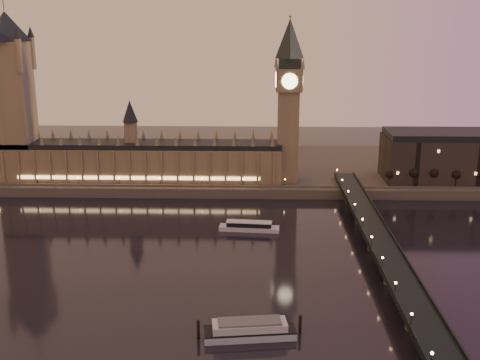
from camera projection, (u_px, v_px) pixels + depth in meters
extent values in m
plane|color=black|center=(181.00, 263.00, 275.05)|extent=(700.00, 700.00, 0.00)
cube|color=#423D35|center=(250.00, 168.00, 432.49)|extent=(560.00, 130.00, 6.00)
cube|color=brown|center=(142.00, 164.00, 388.16)|extent=(180.00, 26.00, 22.00)
cube|color=black|center=(141.00, 144.00, 384.81)|extent=(180.00, 22.00, 3.20)
cube|color=#FFCC7F|center=(138.00, 178.00, 376.74)|extent=(153.00, 0.25, 2.20)
cube|color=brown|center=(14.00, 112.00, 381.43)|extent=(22.00, 22.00, 88.00)
cone|color=black|center=(5.00, 26.00, 367.35)|extent=(31.68, 31.68, 18.00)
cylinder|color=black|center=(3.00, 1.00, 363.36)|extent=(0.44, 0.44, 12.00)
cube|color=brown|center=(288.00, 137.00, 380.97)|extent=(13.00, 13.00, 58.00)
cube|color=brown|center=(289.00, 80.00, 371.40)|extent=(16.00, 16.00, 14.00)
cylinder|color=#FFEAA5|center=(290.00, 81.00, 363.51)|extent=(9.60, 0.35, 9.60)
cylinder|color=#FFEAA5|center=(276.00, 80.00, 371.61)|extent=(0.35, 9.60, 9.60)
cube|color=black|center=(289.00, 63.00, 368.74)|extent=(13.00, 13.00, 6.00)
cone|color=black|center=(290.00, 38.00, 364.75)|extent=(17.68, 17.68, 24.00)
sphere|color=gold|center=(290.00, 16.00, 361.30)|extent=(2.00, 2.00, 2.00)
cube|color=black|center=(384.00, 249.00, 270.56)|extent=(13.00, 260.00, 2.00)
cube|color=black|center=(371.00, 246.00, 270.33)|extent=(0.60, 260.00, 1.00)
cube|color=black|center=(399.00, 246.00, 270.00)|extent=(0.60, 260.00, 1.00)
cube|color=black|center=(470.00, 159.00, 387.71)|extent=(110.00, 36.00, 28.00)
cube|color=black|center=(472.00, 134.00, 383.46)|extent=(108.00, 34.00, 4.00)
cylinder|color=black|center=(387.00, 180.00, 374.41)|extent=(0.70, 0.70, 8.41)
sphere|color=black|center=(387.00, 173.00, 373.25)|extent=(5.61, 5.61, 5.61)
cylinder|color=black|center=(410.00, 180.00, 374.04)|extent=(0.70, 0.70, 8.41)
sphere|color=black|center=(411.00, 174.00, 372.88)|extent=(5.61, 5.61, 5.61)
cylinder|color=black|center=(434.00, 181.00, 373.67)|extent=(0.70, 0.70, 8.41)
sphere|color=black|center=(434.00, 174.00, 372.50)|extent=(5.61, 5.61, 5.61)
cylinder|color=black|center=(457.00, 181.00, 373.30)|extent=(0.70, 0.70, 8.41)
sphere|color=black|center=(458.00, 174.00, 372.13)|extent=(5.61, 5.61, 5.61)
cube|color=silver|center=(249.00, 228.00, 316.53)|extent=(31.92, 9.60, 2.31)
cube|color=black|center=(249.00, 224.00, 315.92)|extent=(23.67, 7.64, 2.31)
cube|color=silver|center=(249.00, 222.00, 315.56)|extent=(24.32, 7.97, 0.42)
cube|color=#97A9C1|center=(250.00, 334.00, 211.83)|extent=(33.06, 12.95, 2.62)
cube|color=black|center=(250.00, 330.00, 211.42)|extent=(33.06, 12.95, 0.50)
cube|color=silver|center=(250.00, 326.00, 211.01)|extent=(26.95, 11.21, 2.62)
cube|color=#595B5E|center=(250.00, 321.00, 210.56)|extent=(22.83, 9.71, 0.70)
cylinder|color=black|center=(198.00, 329.00, 210.55)|extent=(1.11, 1.11, 6.84)
cylinder|color=black|center=(300.00, 324.00, 213.92)|extent=(1.11, 1.11, 6.84)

